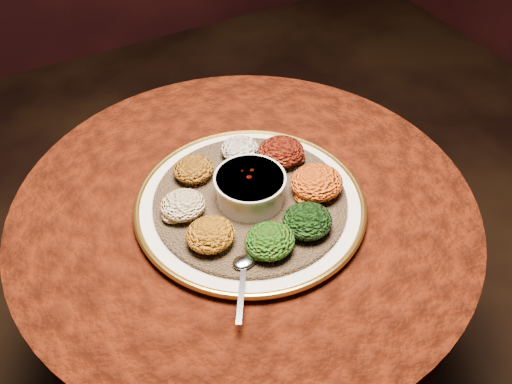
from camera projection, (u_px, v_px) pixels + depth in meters
name	position (u px, v px, depth m)	size (l,w,h in m)	color
table	(245.00, 259.00, 1.30)	(0.96, 0.96, 0.73)	black
platter	(250.00, 204.00, 1.15)	(0.47, 0.47, 0.02)	white
injera	(250.00, 201.00, 1.15)	(0.39, 0.39, 0.01)	brown
stew_bowl	(250.00, 187.00, 1.12)	(0.14, 0.14, 0.06)	silver
spoon	(244.00, 267.00, 1.01)	(0.10, 0.13, 0.01)	silver
portion_ayib	(240.00, 149.00, 1.22)	(0.08, 0.08, 0.04)	white
portion_kitfo	(281.00, 152.00, 1.21)	(0.10, 0.09, 0.05)	black
portion_tikil	(317.00, 182.00, 1.14)	(0.11, 0.10, 0.05)	#AF740E
portion_gomen	(307.00, 221.00, 1.07)	(0.10, 0.09, 0.05)	black
portion_mixveg	(270.00, 241.00, 1.03)	(0.09, 0.09, 0.04)	#9E3E0A
portion_kik	(211.00, 234.00, 1.05)	(0.09, 0.09, 0.04)	#9F610E
portion_timatim	(183.00, 205.00, 1.10)	(0.09, 0.08, 0.04)	#720706
portion_shiro	(194.00, 169.00, 1.18)	(0.09, 0.08, 0.04)	#8A5310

